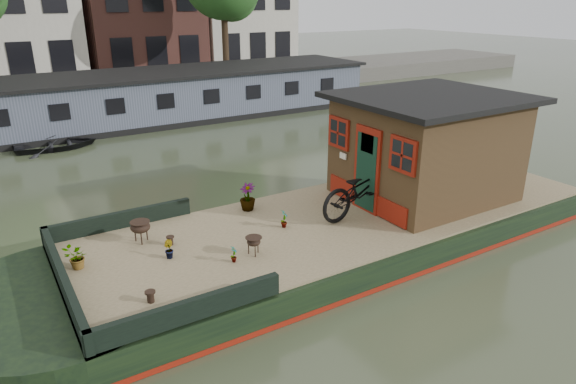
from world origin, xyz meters
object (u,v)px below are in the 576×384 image
brazier_rear (141,232)px  dinghy (56,141)px  cabin (426,146)px  bicycle (362,189)px  potted_plant_a (284,219)px  brazier_front (254,246)px

brazier_rear → dinghy: 10.42m
cabin → brazier_rear: bearing=170.9°
brazier_rear → bicycle: bearing=-14.5°
dinghy → bicycle: bearing=-156.3°
cabin → brazier_rear: cabin is taller
cabin → bicycle: 2.09m
bicycle → potted_plant_a: bearing=75.4°
brazier_front → brazier_rear: size_ratio=0.82×
dinghy → brazier_rear: bearing=-177.6°
potted_plant_a → brazier_front: (-1.09, -0.72, -0.02)m
cabin → bicycle: (-1.99, -0.13, -0.64)m
brazier_rear → dinghy: size_ratio=0.16×
dinghy → potted_plant_a: bearing=-164.1°
potted_plant_a → brazier_rear: size_ratio=0.93×
potted_plant_a → dinghy: (-2.75, 11.30, -0.56)m
bicycle → brazier_rear: bicycle is taller
brazier_front → dinghy: (-1.66, 12.02, -0.54)m
cabin → brazier_front: (-4.89, -0.57, -1.05)m
bicycle → brazier_rear: 4.69m
potted_plant_a → cabin: bearing=-2.3°
cabin → brazier_rear: (-6.51, 1.04, -1.01)m
cabin → bicycle: bearing=-176.3°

